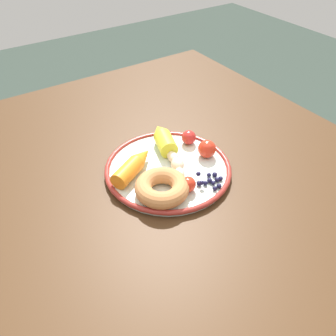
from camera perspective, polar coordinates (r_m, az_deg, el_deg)
name	(u,v)px	position (r m, az deg, el deg)	size (l,w,h in m)	color
ground_plane	(167,308)	(1.43, -0.15, -21.81)	(6.00, 6.00, 0.00)	#2F3B33
dining_table	(167,183)	(0.92, -0.21, -2.50)	(1.07, 0.97, 0.72)	#412914
plate	(168,169)	(0.82, 0.00, -0.15)	(0.30, 0.30, 0.02)	silver
banana	(175,166)	(0.81, 1.19, 0.39)	(0.15, 0.08, 0.03)	beige
carrot_orange	(134,165)	(0.80, -5.55, 0.42)	(0.10, 0.13, 0.04)	orange
carrot_yellow	(163,138)	(0.88, -0.80, 4.89)	(0.12, 0.08, 0.04)	yellow
donut	(162,187)	(0.74, -0.98, -3.18)	(0.12, 0.12, 0.04)	#C68049
blueberry_pile	(211,180)	(0.78, 6.92, -2.02)	(0.06, 0.06, 0.02)	#191638
tomato_near	(188,184)	(0.75, 3.26, -2.65)	(0.03, 0.03, 0.03)	red
tomato_mid	(207,149)	(0.85, 6.33, 3.11)	(0.04, 0.04, 0.04)	red
tomato_far	(189,137)	(0.89, 3.39, 4.98)	(0.04, 0.04, 0.04)	red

